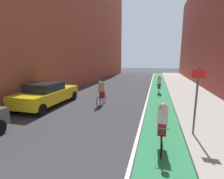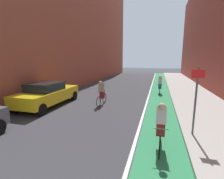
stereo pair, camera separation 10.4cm
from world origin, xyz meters
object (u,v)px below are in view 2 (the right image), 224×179
at_px(parked_sedan_yellow_cab, 47,94).
at_px(street_sign_post, 196,95).
at_px(cyclist_trailing, 102,93).
at_px(cyclist_mid, 161,126).
at_px(cyclist_far, 160,84).

xyz_separation_m(parked_sedan_yellow_cab, street_sign_post, (8.11, -2.19, 0.87)).
height_order(parked_sedan_yellow_cab, cyclist_trailing, cyclist_trailing).
xyz_separation_m(cyclist_mid, cyclist_trailing, (-3.67, 4.51, -0.00)).
xyz_separation_m(cyclist_trailing, street_sign_post, (4.86, -3.36, 0.85)).
distance_m(cyclist_trailing, street_sign_post, 5.97).
distance_m(parked_sedan_yellow_cab, cyclist_trailing, 3.45).
distance_m(cyclist_mid, street_sign_post, 1.86).
xyz_separation_m(parked_sedan_yellow_cab, cyclist_far, (6.92, 6.09, 0.05)).
relative_size(cyclist_trailing, cyclist_far, 1.04).
relative_size(cyclist_far, street_sign_post, 0.65).
bearing_deg(street_sign_post, cyclist_trailing, 145.36).
bearing_deg(parked_sedan_yellow_cab, cyclist_mid, -25.77).
distance_m(parked_sedan_yellow_cab, cyclist_mid, 7.67).
height_order(parked_sedan_yellow_cab, cyclist_mid, cyclist_mid).
bearing_deg(cyclist_trailing, cyclist_mid, -50.87).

